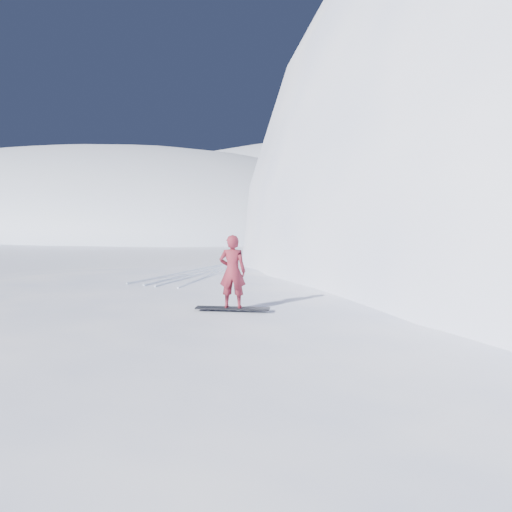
% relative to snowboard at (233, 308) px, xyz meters
% --- Properties ---
extents(ground, '(400.00, 400.00, 0.00)m').
position_rel_snowboard_xyz_m(ground, '(-3.34, -0.68, -2.41)').
color(ground, white).
rests_on(ground, ground).
extents(near_ridge, '(36.00, 28.00, 4.80)m').
position_rel_snowboard_xyz_m(near_ridge, '(-2.34, 2.32, -2.41)').
color(near_ridge, white).
rests_on(near_ridge, ground).
extents(far_ridge_a, '(120.00, 70.00, 28.00)m').
position_rel_snowboard_xyz_m(far_ridge_a, '(-73.34, 59.32, -2.41)').
color(far_ridge_a, white).
rests_on(far_ridge_a, ground).
extents(far_ridge_c, '(140.00, 90.00, 36.00)m').
position_rel_snowboard_xyz_m(far_ridge_c, '(-43.34, 109.32, -2.41)').
color(far_ridge_c, white).
rests_on(far_ridge_c, ground).
extents(wind_bumps, '(16.00, 14.40, 1.00)m').
position_rel_snowboard_xyz_m(wind_bumps, '(-3.90, 1.44, -2.41)').
color(wind_bumps, white).
rests_on(wind_bumps, ground).
extents(snowboard, '(1.64, 0.97, 0.03)m').
position_rel_snowboard_xyz_m(snowboard, '(0.00, 0.00, 0.00)').
color(snowboard, black).
rests_on(snowboard, near_ridge).
extents(snowboarder, '(0.70, 0.60, 1.63)m').
position_rel_snowboard_xyz_m(snowboarder, '(0.00, 0.00, 0.83)').
color(snowboarder, maroon).
rests_on(snowboarder, snowboard).
extents(board_tracks, '(2.33, 5.99, 0.04)m').
position_rel_snowboard_xyz_m(board_tracks, '(-4.45, 4.57, 0.01)').
color(board_tracks, silver).
rests_on(board_tracks, ground).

